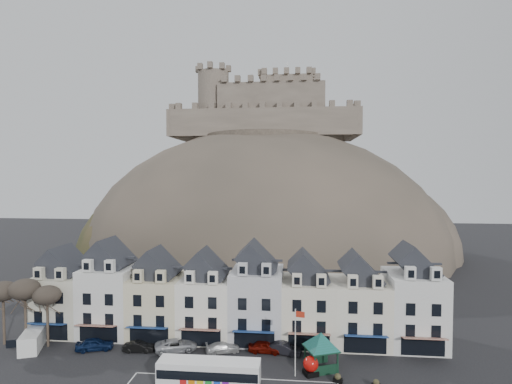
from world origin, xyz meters
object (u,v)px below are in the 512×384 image
at_px(car_navy, 95,344).
at_px(car_silver, 176,345).
at_px(bus, 209,373).
at_px(flagpole, 296,338).
at_px(car_maroon, 265,347).
at_px(red_buoy, 311,365).
at_px(car_black, 139,347).
at_px(car_white, 223,347).
at_px(car_charcoal, 284,348).
at_px(white_van, 32,340).
at_px(bus_shelter, 321,341).

relative_size(car_navy, car_silver, 0.88).
bearing_deg(bus, flagpole, 20.72).
relative_size(bus, car_maroon, 2.58).
bearing_deg(red_buoy, car_maroon, 137.13).
xyz_separation_m(car_black, car_white, (10.40, 0.84, -0.02)).
bearing_deg(bus, car_navy, 155.16).
xyz_separation_m(red_buoy, car_charcoal, (-3.10, 4.84, -0.36)).
bearing_deg(car_navy, car_white, -104.43).
bearing_deg(red_buoy, car_silver, 165.07).
bearing_deg(white_van, red_buoy, -26.10).
distance_m(car_black, car_maroon, 15.66).
bearing_deg(car_navy, bus_shelter, -112.29).
bearing_deg(car_navy, white_van, 76.00).
bearing_deg(car_silver, car_navy, 73.74).
relative_size(car_black, car_white, 0.91).
relative_size(flagpole, car_white, 1.77).
bearing_deg(bus, car_black, 144.18).
bearing_deg(bus, bus_shelter, 23.97).
relative_size(red_buoy, flagpole, 0.28).
distance_m(bus, white_van, 25.10).
distance_m(bus_shelter, red_buoy, 2.89).
bearing_deg(white_van, car_silver, -16.87).
xyz_separation_m(bus, red_buoy, (10.51, 3.82, -0.58)).
distance_m(red_buoy, car_maroon, 7.40).
relative_size(bus_shelter, car_charcoal, 1.44).
height_order(white_van, car_maroon, white_van).
bearing_deg(car_white, car_black, 74.47).
relative_size(red_buoy, car_navy, 0.46).
bearing_deg(car_silver, bus, -164.62).
height_order(flagpole, white_van, flagpole).
bearing_deg(car_white, bus, 160.56).
distance_m(car_black, car_charcoal, 17.95).
relative_size(bus, car_silver, 2.05).
xyz_separation_m(car_navy, car_charcoal, (23.60, 1.22, -0.06)).
height_order(bus, car_charcoal, bus).
distance_m(car_silver, car_maroon, 11.10).
height_order(white_van, car_white, white_van).
bearing_deg(car_silver, car_charcoal, -108.80).
bearing_deg(flagpole, car_maroon, 124.83).
xyz_separation_m(white_van, car_navy, (7.94, 0.53, -0.37)).
bearing_deg(car_navy, red_buoy, -115.50).
height_order(flagpole, car_maroon, flagpole).
bearing_deg(bus, white_van, 163.85).
xyz_separation_m(car_navy, car_silver, (10.20, 0.79, -0.04)).
relative_size(car_silver, car_white, 1.22).
distance_m(car_navy, car_maroon, 21.33).
distance_m(red_buoy, white_van, 34.77).
distance_m(flagpole, car_navy, 25.64).
bearing_deg(car_silver, car_white, -109.13).
bearing_deg(flagpole, car_charcoal, 105.71).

